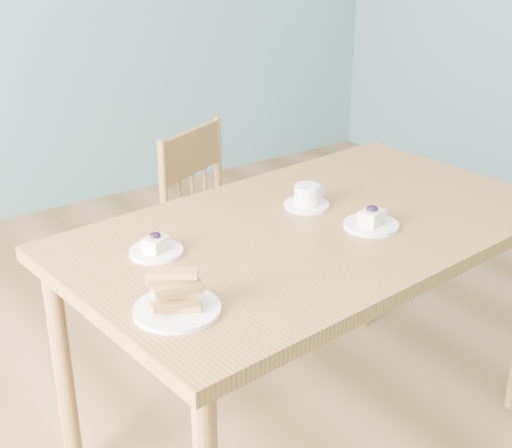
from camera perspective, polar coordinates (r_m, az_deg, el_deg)
name	(u,v)px	position (r m, az deg, el deg)	size (l,w,h in m)	color
room	(284,30)	(1.66, 2.25, 15.27)	(5.01, 5.01, 2.71)	#976B46
dining_table	(314,248)	(2.08, 4.68, -1.89)	(1.51, 0.96, 0.77)	#976639
dining_chair	(222,239)	(2.73, -2.76, -1.17)	(0.51, 0.50, 0.86)	#976639
cheesecake_plate_near	(371,222)	(2.04, 9.21, 0.19)	(0.16, 0.16, 0.07)	white
cheesecake_plate_far	(156,248)	(1.88, -8.00, -1.91)	(0.14, 0.14, 0.06)	white
coffee_cup	(307,198)	(2.15, 4.12, 2.13)	(0.14, 0.14, 0.07)	white
biscotti_plate	(177,298)	(1.60, -6.38, -5.88)	(0.20, 0.20, 0.11)	white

